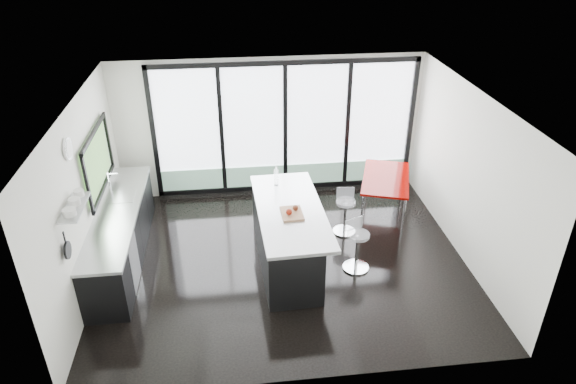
{
  "coord_description": "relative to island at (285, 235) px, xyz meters",
  "views": [
    {
      "loc": [
        -0.76,
        -6.94,
        5.2
      ],
      "look_at": [
        0.1,
        0.3,
        1.15
      ],
      "focal_mm": 32.0,
      "sensor_mm": 36.0,
      "label": 1
    }
  ],
  "objects": [
    {
      "name": "wall_right",
      "position": [
        2.98,
        0.01,
        0.88
      ],
      "size": [
        0.0,
        5.0,
        2.8
      ],
      "primitive_type": "cube",
      "color": "silver",
      "rests_on": "ground"
    },
    {
      "name": "ceiling",
      "position": [
        -0.02,
        0.01,
        2.28
      ],
      "size": [
        6.0,
        5.0,
        0.0
      ],
      "primitive_type": "cube",
      "color": "white",
      "rests_on": "wall_back"
    },
    {
      "name": "bar_stool_near",
      "position": [
        1.13,
        -0.33,
        -0.17
      ],
      "size": [
        0.55,
        0.55,
        0.68
      ],
      "primitive_type": "cylinder",
      "rotation": [
        0.0,
        0.0,
        0.35
      ],
      "color": "silver",
      "rests_on": "floor"
    },
    {
      "name": "wall_back",
      "position": [
        0.25,
        2.47,
        0.76
      ],
      "size": [
        6.0,
        0.09,
        2.8
      ],
      "color": "silver",
      "rests_on": "ground"
    },
    {
      "name": "wall_left",
      "position": [
        -2.99,
        0.28,
        1.05
      ],
      "size": [
        0.26,
        5.0,
        2.8
      ],
      "color": "silver",
      "rests_on": "ground"
    },
    {
      "name": "floor",
      "position": [
        -0.02,
        0.01,
        -0.52
      ],
      "size": [
        6.0,
        5.0,
        0.0
      ],
      "primitive_type": "cube",
      "color": "black",
      "rests_on": "ground"
    },
    {
      "name": "red_table",
      "position": [
        2.05,
        1.3,
        -0.12
      ],
      "size": [
        1.26,
        1.66,
        0.79
      ],
      "primitive_type": "cube",
      "rotation": [
        0.0,
        0.0,
        -0.32
      ],
      "color": "#750602",
      "rests_on": "floor"
    },
    {
      "name": "wall_front",
      "position": [
        -0.02,
        -2.49,
        0.88
      ],
      "size": [
        6.0,
        0.0,
        2.8
      ],
      "primitive_type": "cube",
      "color": "silver",
      "rests_on": "ground"
    },
    {
      "name": "counter_cabinets",
      "position": [
        -2.69,
        0.41,
        -0.05
      ],
      "size": [
        0.69,
        3.24,
        1.36
      ],
      "color": "black",
      "rests_on": "floor"
    },
    {
      "name": "bar_stool_far",
      "position": [
        1.17,
        0.75,
        -0.19
      ],
      "size": [
        0.46,
        0.46,
        0.65
      ],
      "primitive_type": "cylinder",
      "rotation": [
        0.0,
        0.0,
        -0.13
      ],
      "color": "silver",
      "rests_on": "floor"
    },
    {
      "name": "island",
      "position": [
        0.0,
        0.0,
        0.0
      ],
      "size": [
        1.14,
        2.52,
        1.32
      ],
      "color": "black",
      "rests_on": "floor"
    }
  ]
}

